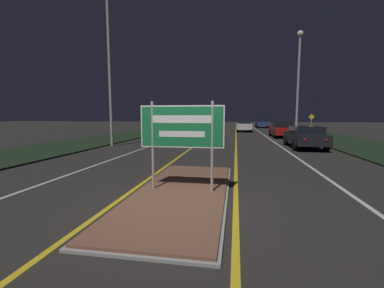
# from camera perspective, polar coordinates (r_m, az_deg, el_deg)

# --- Properties ---
(ground_plane) EXTENTS (160.00, 160.00, 0.00)m
(ground_plane) POSITION_cam_1_polar(r_m,az_deg,el_deg) (6.06, -3.53, -12.73)
(ground_plane) COLOR #282623
(median_island) EXTENTS (2.33, 6.19, 0.10)m
(median_island) POSITION_cam_1_polar(r_m,az_deg,el_deg) (6.66, -2.22, -10.59)
(median_island) COLOR #999993
(median_island) RESTS_ON ground_plane
(verge_left) EXTENTS (5.00, 100.00, 0.08)m
(verge_left) POSITION_cam_1_polar(r_m,az_deg,el_deg) (27.84, -13.21, 2.13)
(verge_left) COLOR black
(verge_left) RESTS_ON ground_plane
(verge_right) EXTENTS (5.00, 100.00, 0.08)m
(verge_right) POSITION_cam_1_polar(r_m,az_deg,el_deg) (26.92, 27.37, 1.45)
(verge_right) COLOR black
(verge_right) RESTS_ON ground_plane
(centre_line_yellow_left) EXTENTS (0.12, 70.00, 0.01)m
(centre_line_yellow_left) POSITION_cam_1_polar(r_m,az_deg,el_deg) (30.76, 4.70, 2.58)
(centre_line_yellow_left) COLOR gold
(centre_line_yellow_left) RESTS_ON ground_plane
(centre_line_yellow_right) EXTENTS (0.12, 70.00, 0.01)m
(centre_line_yellow_right) POSITION_cam_1_polar(r_m,az_deg,el_deg) (30.64, 9.75, 2.50)
(centre_line_yellow_right) COLOR gold
(centre_line_yellow_right) RESTS_ON ground_plane
(lane_line_white_left) EXTENTS (0.12, 70.00, 0.01)m
(lane_line_white_left) POSITION_cam_1_polar(r_m,az_deg,el_deg) (31.13, -0.53, 2.65)
(lane_line_white_left) COLOR silver
(lane_line_white_left) RESTS_ON ground_plane
(lane_line_white_right) EXTENTS (0.12, 70.00, 0.01)m
(lane_line_white_right) POSITION_cam_1_polar(r_m,az_deg,el_deg) (30.77, 15.07, 2.39)
(lane_line_white_right) COLOR silver
(lane_line_white_right) RESTS_ON ground_plane
(edge_line_white_left) EXTENTS (0.10, 70.00, 0.01)m
(edge_line_white_left) POSITION_cam_1_polar(r_m,az_deg,el_deg) (31.80, -5.86, 2.69)
(edge_line_white_left) COLOR silver
(edge_line_white_left) RESTS_ON ground_plane
(edge_line_white_right) EXTENTS (0.10, 70.00, 0.01)m
(edge_line_white_right) POSITION_cam_1_polar(r_m,az_deg,el_deg) (31.20, 20.56, 2.26)
(edge_line_white_right) COLOR silver
(edge_line_white_right) RESTS_ON ground_plane
(highway_sign) EXTENTS (2.11, 0.07, 2.23)m
(highway_sign) POSITION_cam_1_polar(r_m,az_deg,el_deg) (6.37, -2.28, 3.19)
(highway_sign) COLOR #9E9E99
(highway_sign) RESTS_ON median_island
(streetlight_left_near) EXTENTS (0.49, 0.49, 10.87)m
(streetlight_left_near) POSITION_cam_1_polar(r_m,az_deg,el_deg) (18.06, -18.05, 20.89)
(streetlight_left_near) COLOR #9E9E99
(streetlight_left_near) RESTS_ON ground_plane
(streetlight_right_near) EXTENTS (0.49, 0.49, 8.67)m
(streetlight_right_near) POSITION_cam_1_polar(r_m,az_deg,el_deg) (22.98, 22.60, 14.47)
(streetlight_right_near) COLOR #9E9E99
(streetlight_right_near) RESTS_ON ground_plane
(car_receding_0) EXTENTS (1.88, 4.49, 1.35)m
(car_receding_0) POSITION_cam_1_polar(r_m,az_deg,el_deg) (17.15, 23.80, 1.58)
(car_receding_0) COLOR black
(car_receding_0) RESTS_ON ground_plane
(car_receding_1) EXTENTS (1.90, 4.78, 1.47)m
(car_receding_1) POSITION_cam_1_polar(r_m,az_deg,el_deg) (25.19, 19.33, 3.19)
(car_receding_1) COLOR maroon
(car_receding_1) RESTS_ON ground_plane
(car_receding_2) EXTENTS (1.89, 4.57, 1.44)m
(car_receding_2) POSITION_cam_1_polar(r_m,az_deg,el_deg) (32.90, 11.51, 4.06)
(car_receding_2) COLOR silver
(car_receding_2) RESTS_ON ground_plane
(car_receding_3) EXTENTS (2.01, 4.85, 1.54)m
(car_receding_3) POSITION_cam_1_polar(r_m,az_deg,el_deg) (44.46, 15.34, 4.56)
(car_receding_3) COLOR navy
(car_receding_3) RESTS_ON ground_plane
(car_approaching_0) EXTENTS (2.00, 4.55, 1.47)m
(car_approaching_0) POSITION_cam_1_polar(r_m,az_deg,el_deg) (18.13, -2.09, 2.46)
(car_approaching_0) COLOR #4C514C
(car_approaching_0) RESTS_ON ground_plane
(car_approaching_1) EXTENTS (1.89, 4.81, 1.44)m
(car_approaching_1) POSITION_cam_1_polar(r_m,az_deg,el_deg) (30.98, -3.94, 4.05)
(car_approaching_1) COLOR navy
(car_approaching_1) RESTS_ON ground_plane
(warning_sign) EXTENTS (0.60, 0.06, 2.09)m
(warning_sign) POSITION_cam_1_polar(r_m,az_deg,el_deg) (29.25, 24.99, 4.46)
(warning_sign) COLOR #9E9E99
(warning_sign) RESTS_ON verge_right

